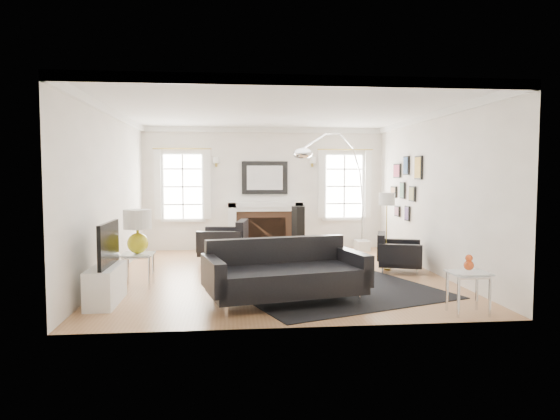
{
  "coord_description": "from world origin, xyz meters",
  "views": [
    {
      "loc": [
        -0.79,
        -8.45,
        1.71
      ],
      "look_at": [
        0.08,
        0.3,
        1.09
      ],
      "focal_mm": 32.0,
      "sensor_mm": 36.0,
      "label": 1
    }
  ],
  "objects": [
    {
      "name": "orange_vase",
      "position": [
        2.12,
        -2.65,
        0.63
      ],
      "size": [
        0.12,
        0.12,
        0.2
      ],
      "color": "#CC481A",
      "rests_on": "nesting_table"
    },
    {
      "name": "stick_floor_lamp",
      "position": [
        2.02,
        0.3,
        1.21
      ],
      "size": [
        0.28,
        0.28,
        1.4
      ],
      "color": "gold",
      "rests_on": "floor"
    },
    {
      "name": "nesting_table",
      "position": [
        2.12,
        -2.65,
        0.41
      ],
      "size": [
        0.47,
        0.4,
        0.52
      ],
      "color": "silver",
      "rests_on": "floor"
    },
    {
      "name": "crown_molding",
      "position": [
        0.0,
        0.0,
        2.74
      ],
      "size": [
        5.5,
        6.0,
        0.12
      ],
      "primitive_type": "cube",
      "color": "white",
      "rests_on": "back_wall"
    },
    {
      "name": "front_wall",
      "position": [
        0.0,
        -3.0,
        1.4
      ],
      "size": [
        5.5,
        0.04,
        2.8
      ],
      "primitive_type": "cube",
      "color": "white",
      "rests_on": "floor"
    },
    {
      "name": "back_wall",
      "position": [
        0.0,
        3.0,
        1.4
      ],
      "size": [
        5.5,
        0.04,
        2.8
      ],
      "primitive_type": "cube",
      "color": "white",
      "rests_on": "floor"
    },
    {
      "name": "area_rug",
      "position": [
        0.77,
        -1.32,
        0.01
      ],
      "size": [
        3.48,
        3.2,
        0.01
      ],
      "primitive_type": "cube",
      "rotation": [
        0.0,
        0.0,
        0.35
      ],
      "color": "black",
      "rests_on": "floor"
    },
    {
      "name": "left_wall",
      "position": [
        -2.75,
        0.0,
        1.4
      ],
      "size": [
        0.04,
        6.0,
        2.8
      ],
      "primitive_type": "cube",
      "color": "white",
      "rests_on": "floor"
    },
    {
      "name": "right_wall",
      "position": [
        2.75,
        0.0,
        1.4
      ],
      "size": [
        0.04,
        6.0,
        2.8
      ],
      "primitive_type": "cube",
      "color": "white",
      "rests_on": "floor"
    },
    {
      "name": "tv_unit",
      "position": [
        -2.44,
        -1.7,
        0.33
      ],
      "size": [
        0.35,
        1.0,
        1.09
      ],
      "color": "white",
      "rests_on": "floor"
    },
    {
      "name": "gourd_lamp",
      "position": [
        -2.2,
        -0.72,
        0.9
      ],
      "size": [
        0.42,
        0.42,
        0.67
      ],
      "color": "gold",
      "rests_on": "side_table_left"
    },
    {
      "name": "coffee_table",
      "position": [
        -0.52,
        1.38,
        0.37
      ],
      "size": [
        0.9,
        0.9,
        0.4
      ],
      "color": "silver",
      "rests_on": "floor"
    },
    {
      "name": "window_left",
      "position": [
        -1.85,
        2.95,
        1.46
      ],
      "size": [
        1.24,
        0.15,
        1.62
      ],
      "color": "white",
      "rests_on": "back_wall"
    },
    {
      "name": "sofa",
      "position": [
        -0.07,
        -1.85,
        0.38
      ],
      "size": [
        2.28,
        1.41,
        0.69
      ],
      "color": "black",
      "rests_on": "floor"
    },
    {
      "name": "arc_floor_lamp",
      "position": [
        1.41,
        1.93,
        1.46
      ],
      "size": [
        1.9,
        1.76,
        2.69
      ],
      "color": "white",
      "rests_on": "floor"
    },
    {
      "name": "armchair_right",
      "position": [
        2.15,
        0.08,
        0.31
      ],
      "size": [
        0.96,
        1.02,
        0.56
      ],
      "color": "black",
      "rests_on": "floor"
    },
    {
      "name": "floor",
      "position": [
        0.0,
        0.0,
        0.0
      ],
      "size": [
        6.0,
        6.0,
        0.0
      ],
      "primitive_type": "plane",
      "color": "#A16F43",
      "rests_on": "ground"
    },
    {
      "name": "side_table_left",
      "position": [
        -2.2,
        -0.72,
        0.41
      ],
      "size": [
        0.47,
        0.47,
        0.51
      ],
      "color": "silver",
      "rests_on": "floor"
    },
    {
      "name": "fireplace",
      "position": [
        0.0,
        2.79,
        0.54
      ],
      "size": [
        1.7,
        0.69,
        1.11
      ],
      "color": "white",
      "rests_on": "floor"
    },
    {
      "name": "ceiling",
      "position": [
        0.0,
        0.0,
        2.8
      ],
      "size": [
        5.5,
        6.0,
        0.02
      ],
      "primitive_type": "cube",
      "color": "white",
      "rests_on": "back_wall"
    },
    {
      "name": "armchair_left",
      "position": [
        -0.88,
        1.48,
        0.37
      ],
      "size": [
        1.03,
        1.12,
        0.67
      ],
      "color": "black",
      "rests_on": "floor"
    },
    {
      "name": "window_right",
      "position": [
        1.85,
        2.95,
        1.46
      ],
      "size": [
        1.24,
        0.15,
        1.62
      ],
      "color": "white",
      "rests_on": "back_wall"
    },
    {
      "name": "mantel_mirror",
      "position": [
        0.0,
        2.95,
        1.65
      ],
      "size": [
        1.05,
        0.07,
        0.75
      ],
      "color": "black",
      "rests_on": "back_wall"
    },
    {
      "name": "speaker_tower",
      "position": [
        0.67,
        2.15,
        0.52
      ],
      "size": [
        0.28,
        0.28,
        1.04
      ],
      "primitive_type": "cube",
      "rotation": [
        0.0,
        0.0,
        0.43
      ],
      "color": "black",
      "rests_on": "floor"
    },
    {
      "name": "gallery_wall",
      "position": [
        2.72,
        1.3,
        1.53
      ],
      "size": [
        0.04,
        1.73,
        1.29
      ],
      "color": "black",
      "rests_on": "right_wall"
    }
  ]
}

